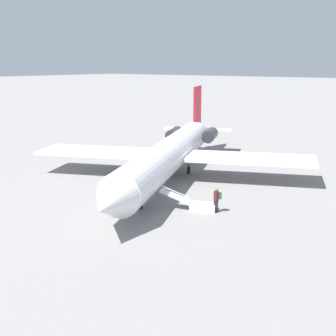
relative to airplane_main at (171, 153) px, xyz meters
The scene contains 4 objects.
ground_plane 2.49m from the airplane_main, 24.10° to the left, with size 600.00×600.00×0.00m, color gray.
airplane_main is the anchor object (origin of this frame).
boarding_stairs 10.02m from the airplane_main, 47.89° to the left, with size 2.58×4.08×1.82m.
passenger 10.74m from the airplane_main, 54.28° to the left, with size 0.45×0.57×1.74m.
Camera 1 is at (31.96, 24.49, 10.15)m, focal length 50.00 mm.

